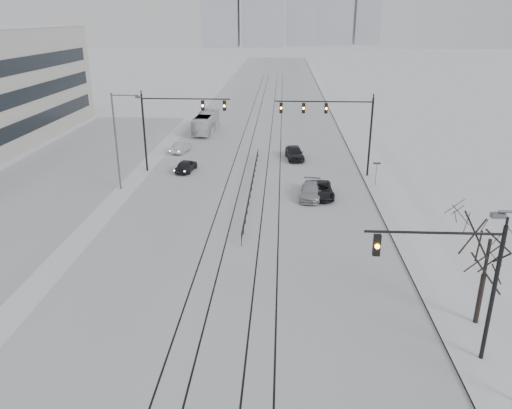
# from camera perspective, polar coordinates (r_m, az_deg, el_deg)

# --- Properties ---
(road) EXTENTS (22.00, 260.00, 0.02)m
(road) POSITION_cam_1_polar(r_m,az_deg,el_deg) (75.79, 0.91, 9.03)
(road) COLOR silver
(road) RESTS_ON ground
(sidewalk_east) EXTENTS (5.00, 260.00, 0.16)m
(sidewalk_east) POSITION_cam_1_polar(r_m,az_deg,el_deg) (76.49, 11.19, 8.81)
(sidewalk_east) COLOR white
(sidewalk_east) RESTS_ON ground
(curb) EXTENTS (0.10, 260.00, 0.12)m
(curb) POSITION_cam_1_polar(r_m,az_deg,el_deg) (76.18, 9.34, 8.86)
(curb) COLOR gray
(curb) RESTS_ON ground
(parking_strip) EXTENTS (14.00, 60.00, 0.03)m
(parking_strip) POSITION_cam_1_polar(r_m,az_deg,el_deg) (56.30, -20.96, 3.49)
(parking_strip) COLOR silver
(parking_strip) RESTS_ON ground
(tram_rails) EXTENTS (5.30, 180.00, 0.01)m
(tram_rails) POSITION_cam_1_polar(r_m,az_deg,el_deg) (56.36, 0.13, 4.92)
(tram_rails) COLOR black
(tram_rails) RESTS_ON ground
(traffic_mast_near) EXTENTS (6.10, 0.37, 7.00)m
(traffic_mast_near) POSITION_cam_1_polar(r_m,az_deg,el_deg) (24.26, 22.26, -7.48)
(traffic_mast_near) COLOR black
(traffic_mast_near) RESTS_ON ground
(traffic_mast_ne) EXTENTS (9.60, 0.37, 8.00)m
(traffic_mast_ne) POSITION_cam_1_polar(r_m,az_deg,el_deg) (50.38, 9.27, 9.45)
(traffic_mast_ne) COLOR black
(traffic_mast_ne) RESTS_ON ground
(traffic_mast_nw) EXTENTS (9.10, 0.37, 8.00)m
(traffic_mast_nw) POSITION_cam_1_polar(r_m,az_deg,el_deg) (52.33, -9.59, 9.64)
(traffic_mast_nw) COLOR black
(traffic_mast_nw) RESTS_ON ground
(street_light_west) EXTENTS (2.73, 0.25, 9.00)m
(street_light_west) POSITION_cam_1_polar(r_m,az_deg,el_deg) (47.71, -15.43, 7.67)
(street_light_west) COLOR #595B60
(street_light_west) RESTS_ON ground
(bare_tree) EXTENTS (4.40, 4.40, 6.10)m
(bare_tree) POSITION_cam_1_polar(r_m,az_deg,el_deg) (27.66, 25.06, -4.58)
(bare_tree) COLOR black
(bare_tree) RESTS_ON ground
(median_fence) EXTENTS (0.06, 24.00, 1.00)m
(median_fence) POSITION_cam_1_polar(r_m,az_deg,el_deg) (46.68, -0.49, 2.17)
(median_fence) COLOR black
(median_fence) RESTS_ON ground
(street_sign) EXTENTS (0.70, 0.06, 2.40)m
(street_sign) POSITION_cam_1_polar(r_m,az_deg,el_deg) (49.02, 13.59, 3.81)
(street_sign) COLOR #595B60
(street_sign) RESTS_ON ground
(sedan_sb_inner) EXTENTS (2.06, 3.96, 1.29)m
(sedan_sb_inner) POSITION_cam_1_polar(r_m,az_deg,el_deg) (53.12, -7.99, 4.41)
(sedan_sb_inner) COLOR black
(sedan_sb_inner) RESTS_ON ground
(sedan_sb_outer) EXTENTS (2.03, 3.91, 1.23)m
(sedan_sb_outer) POSITION_cam_1_polar(r_m,az_deg,el_deg) (60.89, -8.53, 6.47)
(sedan_sb_outer) COLOR #B7B9BF
(sedan_sb_outer) RESTS_ON ground
(sedan_nb_front) EXTENTS (2.28, 4.71, 1.29)m
(sedan_nb_front) POSITION_cam_1_polar(r_m,az_deg,el_deg) (45.52, 7.41, 1.66)
(sedan_nb_front) COLOR black
(sedan_nb_front) RESTS_ON ground
(sedan_nb_right) EXTENTS (2.33, 4.70, 1.31)m
(sedan_nb_right) POSITION_cam_1_polar(r_m,az_deg,el_deg) (45.06, 6.26, 1.52)
(sedan_nb_right) COLOR #A7A9AF
(sedan_nb_right) RESTS_ON ground
(sedan_nb_far) EXTENTS (2.40, 4.69, 1.53)m
(sedan_nb_far) POSITION_cam_1_polar(r_m,az_deg,el_deg) (57.34, 4.43, 5.90)
(sedan_nb_far) COLOR black
(sedan_nb_far) RESTS_ON ground
(box_truck) EXTENTS (2.61, 9.80, 2.71)m
(box_truck) POSITION_cam_1_polar(r_m,az_deg,el_deg) (71.47, -5.75, 9.32)
(box_truck) COLOR silver
(box_truck) RESTS_ON ground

